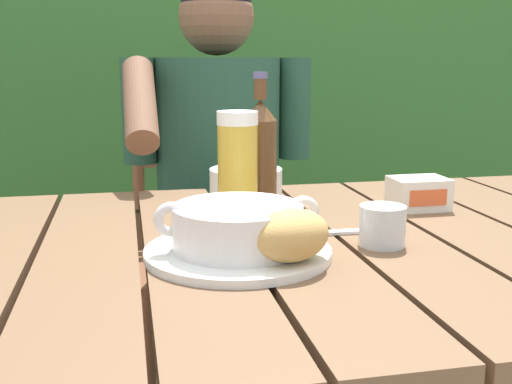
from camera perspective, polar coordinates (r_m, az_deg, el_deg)
name	(u,v)px	position (r m, az deg, el deg)	size (l,w,h in m)	color
dining_table	(291,298)	(0.99, 3.26, -9.73)	(1.36, 0.84, 0.74)	brown
hedge_backdrop	(209,57)	(2.77, -4.38, 12.39)	(3.75, 0.94, 2.05)	#2D5E27
chair_near_diner	(212,253)	(1.84, -4.11, -5.66)	(0.44, 0.43, 0.90)	brown
person_eating	(220,176)	(1.58, -3.39, 1.44)	(0.48, 0.47, 1.23)	#234A38
serving_plate	(238,252)	(0.88, -1.69, -5.56)	(0.27, 0.27, 0.01)	white
soup_bowl	(238,226)	(0.87, -1.70, -3.13)	(0.23, 0.18, 0.07)	white
bread_roll	(292,235)	(0.82, 3.32, -4.01)	(0.14, 0.13, 0.07)	tan
beer_glass	(238,165)	(1.07, -1.71, 2.50)	(0.07, 0.07, 0.19)	gold
beer_bottle	(262,152)	(1.15, 0.54, 3.76)	(0.06, 0.06, 0.25)	#56361B
water_glass_small	(382,226)	(0.94, 11.61, -3.06)	(0.07, 0.07, 0.06)	silver
butter_tub	(418,193)	(1.19, 14.81, -0.12)	(0.10, 0.08, 0.06)	white
table_knife	(318,233)	(0.99, 5.77, -3.76)	(0.16, 0.02, 0.01)	silver
diner_bowl	(246,183)	(1.24, -0.94, 0.84)	(0.15, 0.15, 0.06)	white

